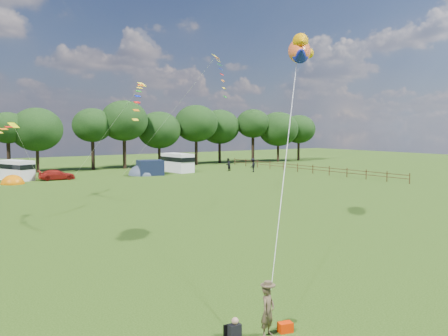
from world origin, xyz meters
TOP-DOWN VIEW (x-y plane):
  - ground_plane at (0.00, 0.00)m, footprint 180.00×180.00m
  - tree_line at (5.30, 54.99)m, footprint 102.98×10.98m
  - fence at (32.00, 34.50)m, footprint 0.12×33.12m
  - car_c at (1.08, 44.60)m, footprint 4.23×2.15m
  - campervan_c at (-2.97, 47.12)m, footprint 3.63×5.23m
  - campervan_d at (18.07, 45.49)m, footprint 2.60×5.44m
  - tent_orange at (-4.19, 43.16)m, footprint 2.55×2.79m
  - tent_greyblue at (12.10, 44.18)m, footprint 3.74×4.09m
  - awning_navy at (12.80, 43.40)m, footprint 3.63×3.18m
  - kite_flyer at (-6.75, -4.06)m, footprint 0.67×0.57m
  - camp_chair at (-8.40, -4.61)m, footprint 0.51×0.51m
  - kite_bag at (-6.10, -4.14)m, footprint 0.49×0.39m
  - fish_kite at (3.92, 6.03)m, footprint 3.30×3.68m
  - streamer_kite_c at (-1.83, 15.23)m, footprint 3.09×4.78m
  - walker_a at (24.76, 42.68)m, footprint 1.04×0.88m
  - walker_b at (26.66, 39.34)m, footprint 1.37×1.14m
  - streamer_kite_d at (9.24, 22.03)m, footprint 2.76×5.14m

SIDE VIEW (x-z plane):
  - ground_plane at x=0.00m, z-range 0.00..0.00m
  - tent_greyblue at x=12.10m, z-range -1.37..1.41m
  - tent_orange at x=-4.19m, z-range -0.98..1.02m
  - kite_bag at x=-6.10m, z-range 0.00..0.31m
  - car_c at x=1.08m, z-range 0.00..1.22m
  - camp_chair at x=-8.40m, z-range 0.11..1.26m
  - fence at x=32.00m, z-range 0.10..1.30m
  - kite_flyer at x=-6.75m, z-range 0.00..1.57m
  - walker_a at x=24.76m, z-range 0.00..1.84m
  - walker_b at x=26.66m, z-range 0.00..1.94m
  - awning_navy at x=12.80m, z-range 0.00..1.98m
  - campervan_c at x=-2.97m, z-range 0.09..2.45m
  - campervan_d at x=18.07m, z-range 0.10..2.69m
  - tree_line at x=5.30m, z-range 1.21..11.48m
  - streamer_kite_c at x=-1.83m, z-range 7.19..9.96m
  - fish_kite at x=3.92m, z-range 9.70..11.80m
  - streamer_kite_d at x=9.24m, z-range 9.44..13.76m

